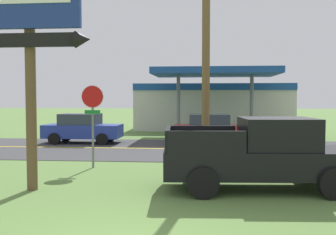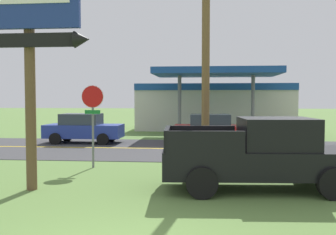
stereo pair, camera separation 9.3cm
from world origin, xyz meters
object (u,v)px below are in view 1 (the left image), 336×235
object	(u,v)px
stop_sign	(93,111)
gas_station	(212,105)
car_blue_far_lane	(82,128)
utility_pole	(206,20)
pickup_black_parked_on_lawn	(263,155)
car_red_mid_lane	(212,129)
motel_sign	(30,22)

from	to	relation	value
stop_sign	gas_station	xyz separation A→B (m)	(4.70, 17.76, -0.08)
car_blue_far_lane	stop_sign	bearing A→B (deg)	-69.58
utility_pole	pickup_black_parked_on_lawn	size ratio (longest dim) A/B	1.79
stop_sign	utility_pole	bearing A→B (deg)	-8.71
stop_sign	car_blue_far_lane	world-z (taller)	stop_sign
stop_sign	car_red_mid_lane	world-z (taller)	stop_sign
motel_sign	car_red_mid_lane	size ratio (longest dim) A/B	1.54
utility_pole	gas_station	xyz separation A→B (m)	(0.69, 18.37, -3.10)
car_red_mid_lane	car_blue_far_lane	xyz separation A→B (m)	(-7.12, 0.00, 0.00)
car_red_mid_lane	car_blue_far_lane	size ratio (longest dim) A/B	1.00
stop_sign	motel_sign	bearing A→B (deg)	-100.02
stop_sign	pickup_black_parked_on_lawn	size ratio (longest dim) A/B	0.55
stop_sign	pickup_black_parked_on_lawn	distance (m)	6.31
car_red_mid_lane	car_blue_far_lane	distance (m)	7.12
utility_pole	motel_sign	bearing A→B (deg)	-147.77
gas_station	car_red_mid_lane	bearing A→B (deg)	-91.68
pickup_black_parked_on_lawn	car_red_mid_lane	world-z (taller)	pickup_black_parked_on_lawn
motel_sign	car_red_mid_lane	xyz separation A→B (m)	(5.01, 10.86, -3.65)
car_blue_far_lane	pickup_black_parked_on_lawn	bearing A→B (deg)	-50.87
stop_sign	car_red_mid_lane	xyz separation A→B (m)	(4.39, 7.33, -1.20)
utility_pole	gas_station	world-z (taller)	utility_pole
pickup_black_parked_on_lawn	car_red_mid_lane	size ratio (longest dim) A/B	1.27
stop_sign	pickup_black_parked_on_lawn	world-z (taller)	stop_sign
motel_sign	pickup_black_parked_on_lawn	xyz separation A→B (m)	(6.16, 0.71, -3.52)
gas_station	car_blue_far_lane	xyz separation A→B (m)	(-7.43, -10.43, -1.11)
car_red_mid_lane	car_blue_far_lane	bearing A→B (deg)	180.00
motel_sign	utility_pole	bearing A→B (deg)	32.23
car_blue_far_lane	gas_station	bearing A→B (deg)	54.55
gas_station	utility_pole	bearing A→B (deg)	-92.15
stop_sign	gas_station	bearing A→B (deg)	75.19
pickup_black_parked_on_lawn	car_blue_far_lane	distance (m)	13.09
gas_station	car_red_mid_lane	xyz separation A→B (m)	(-0.31, -10.43, -1.11)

